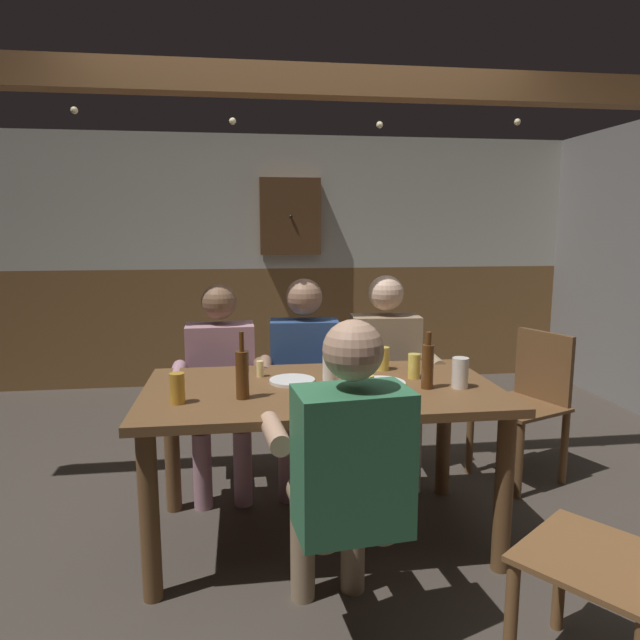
{
  "coord_description": "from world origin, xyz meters",
  "views": [
    {
      "loc": [
        -0.36,
        -2.61,
        1.5
      ],
      "look_at": [
        0.0,
        0.0,
        1.07
      ],
      "focal_mm": 31.91,
      "sensor_mm": 36.0,
      "label": 1
    }
  ],
  "objects_px": {
    "person_0": "(221,376)",
    "chair_empty_near_left": "(627,562)",
    "table_candle": "(260,369)",
    "plate_0": "(381,383)",
    "dining_table": "(322,409)",
    "plate_1": "(292,381)",
    "condiment_caddy": "(344,368)",
    "pint_glass_3": "(331,372)",
    "person_2": "(387,366)",
    "bottle_0": "(428,365)",
    "person_3": "(346,466)",
    "pint_glass_0": "(382,359)",
    "pint_glass_4": "(177,388)",
    "pint_glass_1": "(365,392)",
    "pint_glass_5": "(460,373)",
    "pint_glass_2": "(414,366)",
    "person_1": "(305,371)",
    "bottle_1": "(242,373)",
    "chair_empty_near_right": "(528,400)",
    "wall_dart_cabinet": "(290,217)"
  },
  "relations": [
    {
      "from": "table_candle",
      "to": "plate_0",
      "type": "xyz_separation_m",
      "value": [
        0.56,
        -0.23,
        -0.03
      ]
    },
    {
      "from": "person_1",
      "to": "pint_glass_4",
      "type": "bearing_deg",
      "value": 56.98
    },
    {
      "from": "bottle_1",
      "to": "pint_glass_1",
      "type": "height_order",
      "value": "bottle_1"
    },
    {
      "from": "table_candle",
      "to": "pint_glass_3",
      "type": "height_order",
      "value": "pint_glass_3"
    },
    {
      "from": "table_candle",
      "to": "pint_glass_0",
      "type": "bearing_deg",
      "value": 4.6
    },
    {
      "from": "person_3",
      "to": "plate_0",
      "type": "xyz_separation_m",
      "value": [
        0.29,
        0.68,
        0.1
      ]
    },
    {
      "from": "plate_0",
      "to": "pint_glass_4",
      "type": "relative_size",
      "value": 1.8
    },
    {
      "from": "pint_glass_1",
      "to": "pint_glass_5",
      "type": "xyz_separation_m",
      "value": [
        0.5,
        0.24,
        0.0
      ]
    },
    {
      "from": "pint_glass_4",
      "to": "bottle_0",
      "type": "bearing_deg",
      "value": 3.96
    },
    {
      "from": "table_candle",
      "to": "plate_0",
      "type": "bearing_deg",
      "value": -22.31
    },
    {
      "from": "plate_0",
      "to": "pint_glass_5",
      "type": "height_order",
      "value": "pint_glass_5"
    },
    {
      "from": "condiment_caddy",
      "to": "pint_glass_3",
      "type": "height_order",
      "value": "pint_glass_3"
    },
    {
      "from": "chair_empty_near_right",
      "to": "pint_glass_0",
      "type": "bearing_deg",
      "value": 83.29
    },
    {
      "from": "dining_table",
      "to": "person_2",
      "type": "distance_m",
      "value": 0.85
    },
    {
      "from": "table_candle",
      "to": "plate_0",
      "type": "distance_m",
      "value": 0.61
    },
    {
      "from": "chair_empty_near_right",
      "to": "pint_glass_1",
      "type": "relative_size",
      "value": 6.29
    },
    {
      "from": "person_3",
      "to": "chair_empty_near_left",
      "type": "xyz_separation_m",
      "value": [
        0.81,
        -0.4,
        -0.19
      ]
    },
    {
      "from": "person_3",
      "to": "pint_glass_2",
      "type": "xyz_separation_m",
      "value": [
        0.48,
        0.78,
        0.16
      ]
    },
    {
      "from": "person_1",
      "to": "pint_glass_4",
      "type": "height_order",
      "value": "person_1"
    },
    {
      "from": "dining_table",
      "to": "plate_1",
      "type": "distance_m",
      "value": 0.2
    },
    {
      "from": "chair_empty_near_left",
      "to": "pint_glass_5",
      "type": "distance_m",
      "value": 1.06
    },
    {
      "from": "person_3",
      "to": "pint_glass_0",
      "type": "bearing_deg",
      "value": 62.95
    },
    {
      "from": "pint_glass_0",
      "to": "pint_glass_5",
      "type": "distance_m",
      "value": 0.47
    },
    {
      "from": "bottle_0",
      "to": "wall_dart_cabinet",
      "type": "xyz_separation_m",
      "value": [
        -0.39,
        2.88,
        0.72
      ]
    },
    {
      "from": "pint_glass_0",
      "to": "table_candle",
      "type": "bearing_deg",
      "value": -175.4
    },
    {
      "from": "chair_empty_near_left",
      "to": "bottle_1",
      "type": "height_order",
      "value": "bottle_1"
    },
    {
      "from": "dining_table",
      "to": "pint_glass_0",
      "type": "relative_size",
      "value": 13.62
    },
    {
      "from": "pint_glass_4",
      "to": "plate_1",
      "type": "bearing_deg",
      "value": 27.74
    },
    {
      "from": "person_1",
      "to": "table_candle",
      "type": "height_order",
      "value": "person_1"
    },
    {
      "from": "wall_dart_cabinet",
      "to": "pint_glass_4",
      "type": "bearing_deg",
      "value": -103.89
    },
    {
      "from": "plate_1",
      "to": "bottle_1",
      "type": "distance_m",
      "value": 0.35
    },
    {
      "from": "condiment_caddy",
      "to": "pint_glass_4",
      "type": "bearing_deg",
      "value": -152.11
    },
    {
      "from": "pint_glass_1",
      "to": "pint_glass_2",
      "type": "distance_m",
      "value": 0.55
    },
    {
      "from": "pint_glass_1",
      "to": "pint_glass_3",
      "type": "bearing_deg",
      "value": 106.15
    },
    {
      "from": "person_3",
      "to": "wall_dart_cabinet",
      "type": "distance_m",
      "value": 3.6
    },
    {
      "from": "pint_glass_3",
      "to": "wall_dart_cabinet",
      "type": "relative_size",
      "value": 0.21
    },
    {
      "from": "bottle_1",
      "to": "chair_empty_near_right",
      "type": "bearing_deg",
      "value": 21.64
    },
    {
      "from": "dining_table",
      "to": "chair_empty_near_right",
      "type": "distance_m",
      "value": 1.44
    },
    {
      "from": "pint_glass_4",
      "to": "pint_glass_0",
      "type": "bearing_deg",
      "value": 23.93
    },
    {
      "from": "person_2",
      "to": "bottle_0",
      "type": "height_order",
      "value": "person_2"
    },
    {
      "from": "pint_glass_2",
      "to": "plate_0",
      "type": "bearing_deg",
      "value": -152.92
    },
    {
      "from": "table_candle",
      "to": "person_0",
      "type": "bearing_deg",
      "value": 115.08
    },
    {
      "from": "person_0",
      "to": "chair_empty_near_left",
      "type": "height_order",
      "value": "person_0"
    },
    {
      "from": "condiment_caddy",
      "to": "bottle_1",
      "type": "bearing_deg",
      "value": -143.37
    },
    {
      "from": "condiment_caddy",
      "to": "plate_1",
      "type": "relative_size",
      "value": 0.64
    },
    {
      "from": "person_0",
      "to": "plate_1",
      "type": "xyz_separation_m",
      "value": [
        0.36,
        -0.58,
        0.12
      ]
    },
    {
      "from": "person_3",
      "to": "bottle_0",
      "type": "bearing_deg",
      "value": 44.38
    },
    {
      "from": "bottle_0",
      "to": "dining_table",
      "type": "bearing_deg",
      "value": 168.74
    },
    {
      "from": "pint_glass_3",
      "to": "plate_1",
      "type": "bearing_deg",
      "value": 145.57
    },
    {
      "from": "chair_empty_near_left",
      "to": "plate_0",
      "type": "distance_m",
      "value": 1.23
    }
  ]
}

